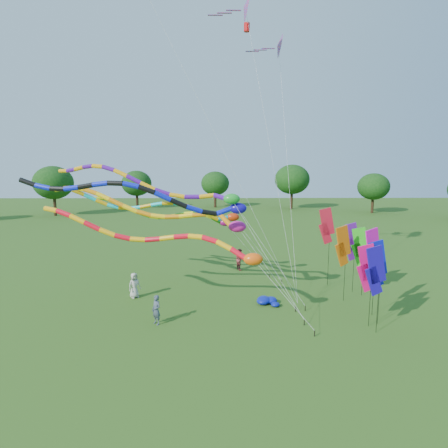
{
  "coord_description": "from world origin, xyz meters",
  "views": [
    {
      "loc": [
        -1.99,
        -16.56,
        8.12
      ],
      "look_at": [
        -1.75,
        4.9,
        4.8
      ],
      "focal_mm": 30.0,
      "sensor_mm": 36.0,
      "label": 1
    }
  ],
  "objects_px": {
    "blue_nylon_heap": "(264,301)",
    "person_b": "(156,310)",
    "person_a": "(134,285)",
    "person_c": "(240,259)",
    "tube_kite_orange": "(165,211)",
    "tube_kite_red": "(172,240)"
  },
  "relations": [
    {
      "from": "tube_kite_red",
      "to": "person_a",
      "type": "xyz_separation_m",
      "value": [
        -2.86,
        3.3,
        -3.52
      ]
    },
    {
      "from": "person_a",
      "to": "person_c",
      "type": "distance_m",
      "value": 9.34
    },
    {
      "from": "tube_kite_red",
      "to": "person_b",
      "type": "height_order",
      "value": "tube_kite_red"
    },
    {
      "from": "tube_kite_red",
      "to": "tube_kite_orange",
      "type": "relative_size",
      "value": 0.94
    },
    {
      "from": "person_a",
      "to": "person_c",
      "type": "xyz_separation_m",
      "value": [
        6.89,
        6.31,
        0.05
      ]
    },
    {
      "from": "tube_kite_orange",
      "to": "person_a",
      "type": "relative_size",
      "value": 9.42
    },
    {
      "from": "blue_nylon_heap",
      "to": "person_b",
      "type": "height_order",
      "value": "person_b"
    },
    {
      "from": "tube_kite_red",
      "to": "person_c",
      "type": "xyz_separation_m",
      "value": [
        4.04,
        9.6,
        -3.47
      ]
    },
    {
      "from": "tube_kite_red",
      "to": "blue_nylon_heap",
      "type": "height_order",
      "value": "tube_kite_red"
    },
    {
      "from": "person_c",
      "to": "tube_kite_orange",
      "type": "bearing_deg",
      "value": 116.78
    },
    {
      "from": "tube_kite_red",
      "to": "tube_kite_orange",
      "type": "xyz_separation_m",
      "value": [
        -0.83,
        3.4,
        1.12
      ]
    },
    {
      "from": "tube_kite_red",
      "to": "person_c",
      "type": "height_order",
      "value": "tube_kite_red"
    },
    {
      "from": "tube_kite_red",
      "to": "person_c",
      "type": "bearing_deg",
      "value": 84.26
    },
    {
      "from": "blue_nylon_heap",
      "to": "person_b",
      "type": "distance_m",
      "value": 6.53
    },
    {
      "from": "tube_kite_red",
      "to": "blue_nylon_heap",
      "type": "bearing_deg",
      "value": 38.62
    },
    {
      "from": "person_a",
      "to": "person_b",
      "type": "relative_size",
      "value": 1.02
    },
    {
      "from": "person_b",
      "to": "person_c",
      "type": "height_order",
      "value": "person_c"
    },
    {
      "from": "tube_kite_red",
      "to": "person_b",
      "type": "bearing_deg",
      "value": -122.23
    },
    {
      "from": "person_a",
      "to": "tube_kite_orange",
      "type": "bearing_deg",
      "value": -37.91
    },
    {
      "from": "tube_kite_red",
      "to": "person_a",
      "type": "distance_m",
      "value": 5.6
    },
    {
      "from": "person_b",
      "to": "tube_kite_red",
      "type": "bearing_deg",
      "value": 83.86
    },
    {
      "from": "tube_kite_red",
      "to": "person_a",
      "type": "height_order",
      "value": "tube_kite_red"
    }
  ]
}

